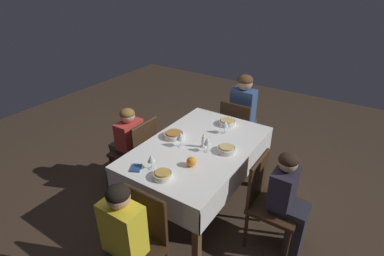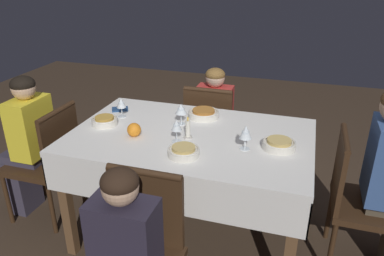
# 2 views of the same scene
# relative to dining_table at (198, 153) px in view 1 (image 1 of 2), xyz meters

# --- Properties ---
(ground_plane) EXTENTS (8.00, 8.00, 0.00)m
(ground_plane) POSITION_rel_dining_table_xyz_m (0.00, 0.00, -0.68)
(ground_plane) COLOR #3D2D21
(dining_table) EXTENTS (1.51, 0.98, 0.77)m
(dining_table) POSITION_rel_dining_table_xyz_m (0.00, 0.00, 0.00)
(dining_table) COLOR white
(dining_table) RESTS_ON ground_plane
(chair_west) EXTENTS (0.43, 0.43, 0.87)m
(chair_west) POSITION_rel_dining_table_xyz_m (-1.04, -0.05, -0.20)
(chair_west) COLOR #382314
(chair_west) RESTS_ON ground_plane
(chair_north) EXTENTS (0.43, 0.43, 0.87)m
(chair_north) POSITION_rel_dining_table_xyz_m (0.03, 0.77, -0.20)
(chair_north) COLOR #382314
(chair_north) RESTS_ON ground_plane
(chair_east) EXTENTS (0.43, 0.43, 0.87)m
(chair_east) POSITION_rel_dining_table_xyz_m (1.04, 0.10, -0.20)
(chair_east) COLOR #382314
(chair_east) RESTS_ON ground_plane
(chair_south) EXTENTS (0.43, 0.43, 0.87)m
(chair_south) POSITION_rel_dining_table_xyz_m (0.06, -0.77, -0.20)
(chair_south) COLOR #382314
(chair_south) RESTS_ON ground_plane
(person_adult_denim) EXTENTS (0.34, 0.30, 1.17)m
(person_adult_denim) POSITION_rel_dining_table_xyz_m (-1.19, -0.05, -0.02)
(person_adult_denim) COLOR #4C4233
(person_adult_denim) RESTS_ON ground_plane
(person_child_dark) EXTENTS (0.30, 0.33, 1.00)m
(person_child_dark) POSITION_rel_dining_table_xyz_m (0.03, 0.94, -0.14)
(person_child_dark) COLOR #282833
(person_child_dark) RESTS_ON ground_plane
(person_child_yellow) EXTENTS (0.33, 0.30, 1.08)m
(person_child_yellow) POSITION_rel_dining_table_xyz_m (1.20, 0.10, -0.09)
(person_child_yellow) COLOR #383342
(person_child_yellow) RESTS_ON ground_plane
(person_child_red) EXTENTS (0.30, 0.33, 0.97)m
(person_child_red) POSITION_rel_dining_table_xyz_m (0.06, -0.94, -0.15)
(person_child_red) COLOR #4C4233
(person_child_red) RESTS_ON ground_plane
(bowl_west) EXTENTS (0.19, 0.19, 0.06)m
(bowl_west) POSITION_rel_dining_table_xyz_m (-0.55, 0.03, 0.12)
(bowl_west) COLOR silver
(bowl_west) RESTS_ON dining_table
(wine_glass_west) EXTENTS (0.07, 0.07, 0.15)m
(wine_glass_west) POSITION_rel_dining_table_xyz_m (-0.36, 0.10, 0.20)
(wine_glass_west) COLOR white
(wine_glass_west) RESTS_ON dining_table
(bowl_north) EXTENTS (0.18, 0.18, 0.06)m
(bowl_north) POSITION_rel_dining_table_xyz_m (-0.05, 0.28, 0.12)
(bowl_north) COLOR silver
(bowl_north) RESTS_ON dining_table
(wine_glass_north) EXTENTS (0.07, 0.07, 0.15)m
(wine_glass_north) POSITION_rel_dining_table_xyz_m (0.05, 0.13, 0.20)
(wine_glass_north) COLOR white
(wine_glass_north) RESTS_ON dining_table
(bowl_east) EXTENTS (0.17, 0.17, 0.06)m
(bowl_east) POSITION_rel_dining_table_xyz_m (0.59, 0.02, 0.12)
(bowl_east) COLOR silver
(bowl_east) RESTS_ON dining_table
(wine_glass_east) EXTENTS (0.07, 0.07, 0.14)m
(wine_glass_east) POSITION_rel_dining_table_xyz_m (0.55, -0.13, 0.19)
(wine_glass_east) COLOR white
(wine_glass_east) RESTS_ON dining_table
(bowl_south) EXTENTS (0.22, 0.22, 0.06)m
(bowl_south) POSITION_rel_dining_table_xyz_m (0.00, -0.30, 0.12)
(bowl_south) COLOR silver
(bowl_south) RESTS_ON dining_table
(wine_glass_south) EXTENTS (0.08, 0.08, 0.15)m
(wine_glass_south) POSITION_rel_dining_table_xyz_m (0.11, -0.13, 0.20)
(wine_glass_south) COLOR white
(wine_glass_south) RESTS_ON dining_table
(candle_centerpiece) EXTENTS (0.05, 0.05, 0.14)m
(candle_centerpiece) POSITION_rel_dining_table_xyz_m (-0.00, 0.05, 0.14)
(candle_centerpiece) COLOR beige
(candle_centerpiece) RESTS_ON dining_table
(orange_fruit) EXTENTS (0.09, 0.09, 0.09)m
(orange_fruit) POSITION_rel_dining_table_xyz_m (0.33, 0.13, 0.13)
(orange_fruit) COLOR orange
(orange_fruit) RESTS_ON dining_table
(napkin_red_folded) EXTENTS (0.14, 0.13, 0.01)m
(napkin_red_folded) POSITION_rel_dining_table_xyz_m (0.62, -0.25, 0.10)
(napkin_red_folded) COLOR navy
(napkin_red_folded) RESTS_ON dining_table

